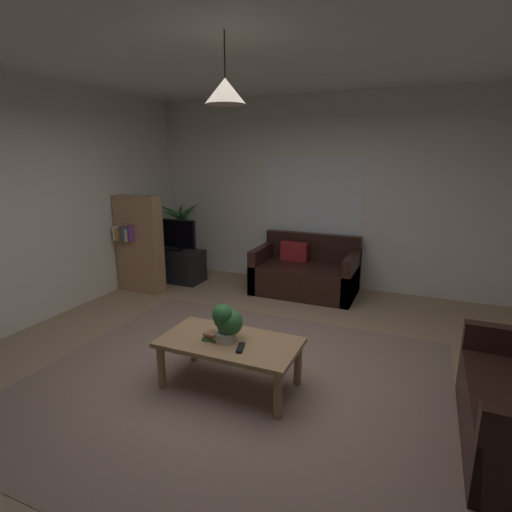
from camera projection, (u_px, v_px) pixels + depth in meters
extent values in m
cube|color=#9E8466|center=(243.00, 374.00, 3.70)|extent=(5.48, 5.80, 0.02)
cube|color=gray|center=(234.00, 384.00, 3.52)|extent=(3.56, 3.19, 0.01)
cube|color=silver|center=(326.00, 193.00, 5.97)|extent=(5.60, 0.06, 2.82)
cube|color=silver|center=(14.00, 206.00, 4.41)|extent=(0.06, 5.80, 2.82)
cube|color=white|center=(240.00, 36.00, 3.01)|extent=(5.48, 5.80, 0.02)
cube|color=white|center=(313.00, 196.00, 6.02)|extent=(1.47, 0.01, 1.16)
cube|color=black|center=(305.00, 279.00, 5.81)|extent=(1.44, 0.85, 0.42)
cube|color=black|center=(312.00, 246.00, 6.03)|extent=(1.44, 0.12, 0.40)
cube|color=black|center=(262.00, 267.00, 6.03)|extent=(0.12, 0.85, 0.64)
cube|color=black|center=(351.00, 277.00, 5.53)|extent=(0.12, 0.85, 0.64)
cube|color=maroon|center=(294.00, 251.00, 5.98)|extent=(0.40, 0.12, 0.28)
cube|color=#A87F56|center=(230.00, 343.00, 3.41)|extent=(1.18, 0.63, 0.04)
cylinder|color=#A87F56|center=(161.00, 367.00, 3.44)|extent=(0.07, 0.07, 0.39)
cylinder|color=#A87F56|center=(278.00, 395.00, 3.03)|extent=(0.07, 0.07, 0.39)
cylinder|color=#A87F56|center=(193.00, 342.00, 3.89)|extent=(0.07, 0.07, 0.39)
cylinder|color=#A87F56|center=(298.00, 364.00, 3.48)|extent=(0.07, 0.07, 0.39)
cube|color=#387247|center=(211.00, 339.00, 3.41)|extent=(0.15, 0.11, 0.02)
cube|color=gold|center=(213.00, 336.00, 3.41)|extent=(0.16, 0.12, 0.02)
cube|color=#99663F|center=(212.00, 334.00, 3.40)|extent=(0.13, 0.13, 0.02)
cube|color=black|center=(240.00, 348.00, 3.25)|extent=(0.09, 0.17, 0.02)
cylinder|color=beige|center=(226.00, 336.00, 3.39)|extent=(0.18, 0.18, 0.08)
sphere|color=#2D6B33|center=(230.00, 322.00, 3.38)|extent=(0.23, 0.23, 0.23)
sphere|color=#2D6B33|center=(224.00, 319.00, 3.35)|extent=(0.18, 0.18, 0.18)
sphere|color=#2D6B33|center=(222.00, 314.00, 3.33)|extent=(0.17, 0.17, 0.17)
cube|color=black|center=(175.00, 265.00, 6.39)|extent=(0.90, 0.44, 0.50)
cube|color=black|center=(173.00, 233.00, 6.25)|extent=(0.79, 0.05, 0.45)
cube|color=black|center=(172.00, 234.00, 6.22)|extent=(0.75, 0.00, 0.41)
cube|color=black|center=(174.00, 249.00, 6.31)|extent=(0.24, 0.16, 0.04)
cylinder|color=#B77051|center=(184.00, 263.00, 6.90)|extent=(0.32, 0.32, 0.30)
cylinder|color=brown|center=(183.00, 236.00, 6.79)|extent=(0.05, 0.05, 0.66)
cone|color=#2D6B33|center=(188.00, 211.00, 6.61)|extent=(0.35, 0.15, 0.29)
cone|color=#2D6B33|center=(190.00, 210.00, 6.75)|extent=(0.28, 0.33, 0.33)
cone|color=#2D6B33|center=(181.00, 209.00, 6.90)|extent=(0.31, 0.47, 0.33)
cone|color=#2D6B33|center=(170.00, 210.00, 6.73)|extent=(0.45, 0.19, 0.28)
cone|color=#2D6B33|center=(171.00, 214.00, 6.55)|extent=(0.21, 0.43, 0.27)
cone|color=#2D6B33|center=(182.00, 214.00, 6.51)|extent=(0.26, 0.40, 0.28)
cube|color=#A87F56|center=(140.00, 244.00, 5.81)|extent=(0.70, 0.22, 1.40)
cube|color=beige|center=(117.00, 233.00, 5.77)|extent=(0.03, 0.16, 0.19)
cube|color=gold|center=(119.00, 234.00, 5.76)|extent=(0.04, 0.16, 0.18)
cube|color=#99663F|center=(122.00, 234.00, 5.74)|extent=(0.04, 0.16, 0.18)
cube|color=#72387F|center=(124.00, 233.00, 5.72)|extent=(0.04, 0.16, 0.21)
cube|color=#387247|center=(127.00, 234.00, 5.70)|extent=(0.04, 0.16, 0.20)
cube|color=beige|center=(130.00, 235.00, 5.69)|extent=(0.05, 0.16, 0.18)
cube|color=#72387F|center=(132.00, 233.00, 5.66)|extent=(0.05, 0.16, 0.24)
cylinder|color=black|center=(225.00, 54.00, 2.86)|extent=(0.01, 0.01, 0.31)
cone|color=beige|center=(225.00, 91.00, 2.92)|extent=(0.30, 0.30, 0.18)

